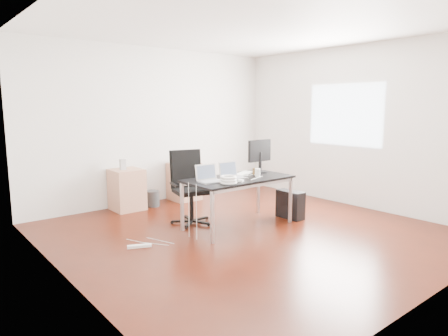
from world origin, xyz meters
TOP-DOWN VIEW (x-y plane):
  - room_shell at (0.04, 0.00)m, footprint 5.00×5.00m
  - desk at (0.07, 0.30)m, footprint 1.60×0.80m
  - office_chair at (-0.36, 0.94)m, footprint 0.58×0.60m
  - filing_cabinet_left at (-0.77, 2.23)m, footprint 0.50×0.50m
  - filing_cabinet_right at (0.40, 2.23)m, footprint 0.50×0.50m
  - pc_tower at (0.99, 0.11)m, footprint 0.20×0.45m
  - wastebasket at (-0.32, 2.15)m, footprint 0.31×0.31m
  - power_strip at (-1.49, 0.42)m, footprint 0.30×0.18m
  - laptop_left at (-0.44, 0.34)m, footprint 0.35×0.28m
  - laptop_right at (-0.03, 0.33)m, footprint 0.34×0.26m
  - monitor at (0.66, 0.47)m, footprint 0.45×0.26m
  - keyboard at (0.32, 0.48)m, footprint 0.46×0.31m
  - cup_white at (0.35, 0.19)m, footprint 0.09×0.09m
  - cup_brown at (0.43, 0.34)m, footprint 0.09×0.09m
  - cable_coil at (-0.33, 0.05)m, footprint 0.24×0.24m
  - power_adapter at (-0.11, 0.06)m, footprint 0.09×0.09m
  - speaker at (-0.83, 2.22)m, footprint 0.09×0.08m
  - navy_garment at (0.40, 2.18)m, footprint 0.35×0.30m

SIDE VIEW (x-z plane):
  - power_strip at x=-1.49m, z-range 0.00..0.04m
  - wastebasket at x=-0.32m, z-range 0.00..0.28m
  - pc_tower at x=0.99m, z-range 0.00..0.44m
  - filing_cabinet_left at x=-0.77m, z-range 0.00..0.70m
  - filing_cabinet_right at x=0.40m, z-range 0.00..0.70m
  - office_chair at x=-0.36m, z-range 0.06..1.15m
  - desk at x=0.07m, z-range 0.31..1.04m
  - keyboard at x=0.32m, z-range 0.73..0.75m
  - power_adapter at x=-0.11m, z-range 0.73..0.76m
  - navy_garment at x=0.40m, z-range 0.70..0.79m
  - cup_brown at x=0.43m, z-range 0.73..0.83m
  - cable_coil at x=-0.33m, z-range 0.73..0.84m
  - laptop_left at x=-0.44m, z-range 0.67..0.90m
  - laptop_right at x=-0.03m, z-range 0.67..0.90m
  - speaker at x=-0.83m, z-range 0.70..0.88m
  - cup_white at x=0.35m, z-range 0.73..0.85m
  - monitor at x=0.66m, z-range 0.76..1.27m
  - room_shell at x=0.04m, z-range -1.10..3.90m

